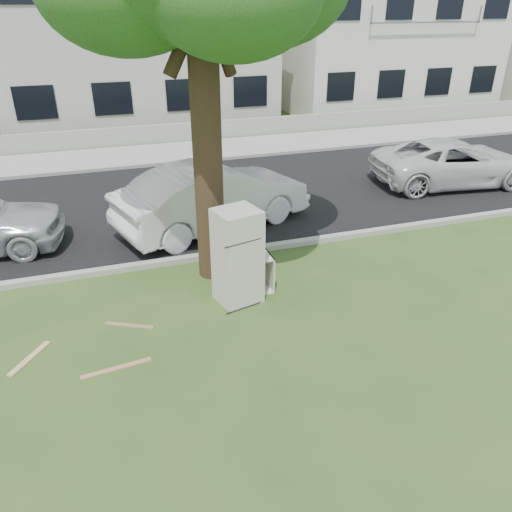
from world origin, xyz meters
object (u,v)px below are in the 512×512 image
object	(u,v)px
cabinet	(247,274)
car_center	(214,197)
fridge	(238,257)
car_right	(454,162)

from	to	relation	value
cabinet	car_center	world-z (taller)	car_center
fridge	car_center	bearing A→B (deg)	69.21
cabinet	fridge	bearing A→B (deg)	-133.49
car_center	car_right	bearing A→B (deg)	-101.24
fridge	cabinet	world-z (taller)	fridge
car_center	car_right	size ratio (longest dim) A/B	0.99
car_right	fridge	bearing A→B (deg)	125.53
fridge	car_center	xyz separation A→B (m)	(0.39, 3.36, -0.11)
cabinet	car_right	size ratio (longest dim) A/B	0.19
cabinet	car_right	bearing A→B (deg)	27.44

